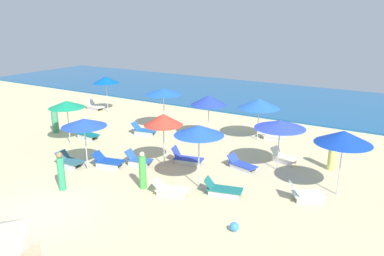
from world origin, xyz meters
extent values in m
plane|color=beige|center=(0.00, 0.00, 0.00)|extent=(60.00, 60.00, 0.00)
cube|color=#195790|center=(0.00, 23.29, 0.06)|extent=(60.00, 13.41, 0.12)
cylinder|color=silver|center=(-2.19, 10.83, 1.12)|extent=(0.05, 0.05, 2.24)
cone|color=blue|center=(-2.19, 10.83, 2.42)|extent=(2.21, 2.21, 0.36)
cube|color=silver|center=(-2.52, 9.15, 0.12)|extent=(1.19, 0.25, 0.25)
cube|color=silver|center=(-2.61, 9.63, 0.12)|extent=(1.19, 0.25, 0.25)
cube|color=#245CA9|center=(-2.57, 9.39, 0.28)|extent=(1.41, 0.81, 0.06)
cube|color=#245CA9|center=(-3.17, 9.28, 0.49)|extent=(0.49, 0.61, 0.46)
cylinder|color=silver|center=(3.80, 4.87, 1.13)|extent=(0.05, 0.05, 2.26)
cone|color=blue|center=(3.80, 4.87, 2.46)|extent=(2.02, 2.02, 0.42)
cube|color=silver|center=(3.35, 3.47, 0.09)|extent=(1.12, 0.40, 0.18)
cube|color=silver|center=(3.19, 3.95, 0.09)|extent=(1.12, 0.40, 0.18)
cube|color=silver|center=(3.27, 3.71, 0.21)|extent=(1.42, 0.98, 0.06)
cube|color=silver|center=(2.70, 3.53, 0.40)|extent=(0.52, 0.66, 0.40)
cube|color=silver|center=(5.12, 4.53, 0.10)|extent=(1.21, 0.34, 0.20)
cube|color=silver|center=(5.00, 5.02, 0.10)|extent=(1.21, 0.34, 0.20)
cube|color=#1A6E69|center=(5.06, 4.78, 0.23)|extent=(1.48, 0.93, 0.06)
cube|color=#1A6E69|center=(4.44, 4.62, 0.42)|extent=(0.47, 0.64, 0.40)
cylinder|color=silver|center=(1.22, 6.02, 1.00)|extent=(0.05, 0.05, 2.00)
cone|color=red|center=(1.22, 6.02, 2.27)|extent=(1.81, 1.81, 0.54)
cube|color=silver|center=(2.09, 6.67, 0.09)|extent=(1.23, 0.30, 0.19)
cube|color=silver|center=(1.99, 7.14, 0.09)|extent=(1.23, 0.30, 0.19)
cube|color=#2D43B9|center=(2.04, 6.91, 0.22)|extent=(1.48, 0.84, 0.06)
cube|color=#2D43B9|center=(1.41, 6.77, 0.48)|extent=(0.42, 0.59, 0.55)
cube|color=silver|center=(0.29, 5.19, 0.13)|extent=(1.02, 0.21, 0.25)
cube|color=silver|center=(0.21, 5.68, 0.13)|extent=(1.02, 0.21, 0.25)
cube|color=#2B5CA9|center=(0.25, 5.43, 0.28)|extent=(1.22, 0.76, 0.06)
cube|color=#2B5CA9|center=(-0.27, 5.35, 0.49)|extent=(0.44, 0.60, 0.45)
cylinder|color=silver|center=(1.04, 10.65, 1.01)|extent=(0.05, 0.05, 2.02)
cone|color=#243EAE|center=(1.04, 10.65, 2.30)|extent=(2.04, 2.04, 0.55)
cylinder|color=silver|center=(-8.33, 12.31, 1.08)|extent=(0.05, 0.05, 2.16)
cone|color=#0852BD|center=(-8.33, 12.31, 2.40)|extent=(1.89, 1.89, 0.49)
cube|color=silver|center=(-9.69, 12.09, 0.11)|extent=(1.24, 0.22, 0.22)
cube|color=silver|center=(-9.61, 12.66, 0.11)|extent=(1.24, 0.22, 0.22)
cube|color=silver|center=(-9.65, 12.38, 0.25)|extent=(1.47, 0.87, 0.06)
cube|color=silver|center=(-10.29, 12.47, 0.46)|extent=(0.53, 0.70, 0.45)
cylinder|color=silver|center=(3.50, 12.02, 0.93)|extent=(0.05, 0.05, 1.86)
cone|color=blue|center=(3.50, 12.02, 2.13)|extent=(2.36, 2.36, 0.53)
cube|color=silver|center=(4.36, 12.31, 0.10)|extent=(1.12, 0.18, 0.20)
cube|color=silver|center=(4.30, 12.85, 0.10)|extent=(1.12, 0.18, 0.20)
cube|color=silver|center=(4.33, 12.58, 0.23)|extent=(1.32, 0.78, 0.06)
cube|color=silver|center=(3.76, 12.51, 0.41)|extent=(0.41, 0.64, 0.40)
cylinder|color=silver|center=(8.87, 7.13, 1.07)|extent=(0.05, 0.05, 2.15)
cone|color=#1139AE|center=(8.87, 7.13, 2.40)|extent=(2.17, 2.17, 0.51)
cube|color=silver|center=(8.17, 5.81, 0.11)|extent=(0.91, 0.60, 0.21)
cube|color=silver|center=(7.87, 6.29, 0.11)|extent=(0.91, 0.60, 0.21)
cube|color=white|center=(8.02, 6.05, 0.24)|extent=(1.35, 1.19, 0.06)
cube|color=white|center=(7.57, 5.76, 0.47)|extent=(0.67, 0.75, 0.49)
cylinder|color=silver|center=(-1.51, 3.77, 1.04)|extent=(0.05, 0.05, 2.09)
cone|color=#234DB7|center=(-1.51, 3.77, 2.27)|extent=(2.02, 2.02, 0.36)
cube|color=silver|center=(-2.46, 3.36, 0.12)|extent=(1.09, 0.06, 0.24)
cube|color=silver|center=(-2.47, 3.91, 0.12)|extent=(1.09, 0.06, 0.24)
cube|color=#2F6170|center=(-2.46, 3.63, 0.27)|extent=(1.23, 0.68, 0.06)
cube|color=#2F6170|center=(-3.02, 3.62, 0.45)|extent=(0.38, 0.63, 0.40)
cube|color=silver|center=(-0.79, 4.26, 0.13)|extent=(1.14, 0.30, 0.26)
cube|color=silver|center=(-0.92, 4.82, 0.13)|extent=(1.14, 0.30, 0.26)
cube|color=#1642A6|center=(-0.86, 4.54, 0.29)|extent=(1.40, 0.94, 0.06)
cube|color=#1642A6|center=(-1.43, 4.41, 0.47)|extent=(0.52, 0.71, 0.41)
cylinder|color=silver|center=(-5.17, 5.96, 1.02)|extent=(0.05, 0.05, 2.04)
cone|color=#169262|center=(-5.17, 5.96, 2.23)|extent=(1.95, 1.95, 0.38)
cube|color=silver|center=(-4.92, 6.81, 0.13)|extent=(1.25, 0.12, 0.25)
cube|color=silver|center=(-4.89, 7.31, 0.13)|extent=(1.25, 0.12, 0.25)
cube|color=#0D6773|center=(-4.90, 7.06, 0.28)|extent=(1.43, 0.68, 0.06)
cube|color=#0D6773|center=(-5.55, 7.10, 0.48)|extent=(0.44, 0.59, 0.44)
cylinder|color=silver|center=(5.97, 8.33, 1.00)|extent=(0.05, 0.05, 2.01)
cone|color=blue|center=(5.97, 8.33, 2.19)|extent=(2.29, 2.29, 0.36)
cube|color=silver|center=(5.94, 9.09, 0.13)|extent=(1.01, 0.31, 0.26)
cube|color=silver|center=(6.06, 9.56, 0.13)|extent=(1.01, 0.31, 0.26)
cube|color=#F2EEC7|center=(6.00, 9.32, 0.29)|extent=(1.26, 0.86, 0.06)
cube|color=#F2EEC7|center=(5.50, 9.46, 0.47)|extent=(0.50, 0.62, 0.40)
cube|color=silver|center=(4.54, 7.32, 0.09)|extent=(1.15, 0.33, 0.18)
cube|color=silver|center=(4.66, 7.80, 0.09)|extent=(1.15, 0.33, 0.18)
cube|color=#2944B9|center=(4.60, 7.56, 0.21)|extent=(1.41, 0.88, 0.06)
cube|color=#2944B9|center=(4.01, 7.71, 0.38)|extent=(0.46, 0.61, 0.38)
cylinder|color=green|center=(1.90, 3.56, 0.69)|extent=(0.41, 0.41, 1.39)
sphere|color=beige|center=(1.90, 3.56, 1.48)|extent=(0.21, 0.21, 0.21)
cylinder|color=#E9E970|center=(8.11, 9.66, 0.75)|extent=(0.54, 0.54, 1.51)
sphere|color=beige|center=(8.11, 9.66, 1.60)|extent=(0.21, 0.21, 0.21)
cylinder|color=#449A6B|center=(-7.49, 6.92, 0.71)|extent=(0.53, 0.53, 1.41)
sphere|color=tan|center=(-7.49, 6.92, 1.50)|extent=(0.20, 0.20, 0.20)
cylinder|color=#2FA169|center=(-0.81, 1.72, 0.70)|extent=(0.37, 0.37, 1.40)
sphere|color=olive|center=(-0.81, 1.72, 1.51)|extent=(0.25, 0.25, 0.25)
sphere|color=#368DE5|center=(6.52, 2.56, 0.15)|extent=(0.31, 0.31, 0.31)
camera|label=1|loc=(11.13, -7.66, 6.88)|focal=35.64mm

